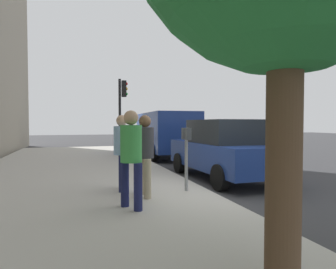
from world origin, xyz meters
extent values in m
plane|color=#38383A|center=(0.00, 0.00, 0.00)|extent=(80.00, 80.00, 0.00)
cube|color=#B7B2A8|center=(0.00, 3.00, 0.07)|extent=(28.00, 6.00, 0.15)
cylinder|color=gray|center=(-0.06, 0.52, 0.72)|extent=(0.07, 0.07, 1.15)
cube|color=#383D42|center=(-0.16, 0.52, 1.43)|extent=(0.16, 0.11, 0.26)
cube|color=#383D42|center=(0.04, 0.52, 1.43)|extent=(0.16, 0.11, 0.26)
cube|color=#268C33|center=(-0.16, 0.46, 1.45)|extent=(0.10, 0.01, 0.10)
cube|color=#268C33|center=(0.04, 0.46, 1.45)|extent=(0.10, 0.01, 0.10)
cylinder|color=tan|center=(-0.12, 1.53, 0.55)|extent=(0.15, 0.15, 0.80)
cylinder|color=tan|center=(-0.49, 1.51, 0.55)|extent=(0.15, 0.15, 0.80)
cylinder|color=#333338|center=(-0.31, 1.52, 1.26)|extent=(0.37, 0.37, 0.63)
sphere|color=brown|center=(-0.31, 1.52, 1.71)|extent=(0.25, 0.25, 0.25)
cylinder|color=#191E4C|center=(-0.93, 2.04, 0.56)|extent=(0.15, 0.15, 0.83)
cylinder|color=#191E4C|center=(-1.27, 1.86, 0.56)|extent=(0.15, 0.15, 0.83)
cylinder|color=green|center=(-1.10, 1.95, 1.30)|extent=(0.38, 0.38, 0.65)
sphere|color=tan|center=(-1.10, 1.95, 1.76)|extent=(0.26, 0.26, 0.26)
cylinder|color=#191E4C|center=(0.59, 1.86, 0.55)|extent=(0.15, 0.15, 0.81)
cylinder|color=#191E4C|center=(0.23, 1.92, 0.55)|extent=(0.15, 0.15, 0.81)
cylinder|color=#8CB7E0|center=(0.41, 1.89, 1.28)|extent=(0.37, 0.37, 0.64)
sphere|color=tan|center=(0.41, 1.89, 1.72)|extent=(0.25, 0.25, 0.25)
cube|color=navy|center=(1.74, -1.35, 0.71)|extent=(4.43, 1.92, 0.76)
cube|color=black|center=(1.54, -1.35, 1.43)|extent=(2.23, 1.73, 0.68)
cylinder|color=black|center=(3.15, -0.45, 0.33)|extent=(0.66, 0.23, 0.66)
cylinder|color=black|center=(3.18, -2.20, 0.33)|extent=(0.66, 0.23, 0.66)
cylinder|color=black|center=(0.29, -0.50, 0.33)|extent=(0.66, 0.23, 0.66)
cylinder|color=black|center=(0.32, -2.25, 0.33)|extent=(0.66, 0.23, 0.66)
cube|color=navy|center=(7.81, -1.35, 1.28)|extent=(5.26, 2.17, 1.80)
cylinder|color=black|center=(9.53, -0.46, 0.38)|extent=(0.77, 0.24, 0.76)
cylinder|color=black|center=(9.47, -2.36, 0.38)|extent=(0.77, 0.24, 0.76)
cylinder|color=black|center=(6.15, -0.34, 0.38)|extent=(0.77, 0.24, 0.76)
cylinder|color=black|center=(6.09, -2.24, 0.38)|extent=(0.77, 0.24, 0.76)
cylinder|color=brown|center=(-4.05, 1.09, 1.42)|extent=(0.32, 0.32, 2.54)
cylinder|color=black|center=(7.82, 0.89, 1.95)|extent=(0.12, 0.12, 3.60)
cube|color=black|center=(7.82, 0.69, 3.30)|extent=(0.24, 0.20, 0.76)
sphere|color=red|center=(7.82, 0.58, 3.54)|extent=(0.14, 0.14, 0.14)
sphere|color=orange|center=(7.82, 0.58, 3.30)|extent=(0.14, 0.14, 0.14)
sphere|color=green|center=(7.82, 0.58, 3.06)|extent=(0.14, 0.14, 0.14)
camera|label=1|loc=(-6.31, 2.88, 1.66)|focal=32.01mm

